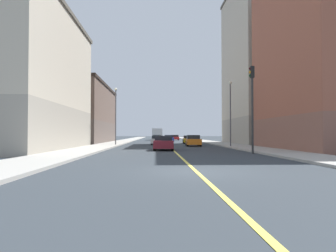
{
  "coord_description": "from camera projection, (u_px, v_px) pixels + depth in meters",
  "views": [
    {
      "loc": [
        -1.64,
        -12.62,
        1.52
      ],
      "look_at": [
        0.56,
        43.3,
        2.94
      ],
      "focal_mm": 33.34,
      "sensor_mm": 36.0,
      "label": 1
    }
  ],
  "objects": [
    {
      "name": "lane_center_stripe",
      "position": [
        164.0,
        142.0,
        61.58
      ],
      "size": [
        0.16,
        154.0,
        0.01
      ],
      "primitive_type": "cube",
      "color": "#E5D14C",
      "rests_on": "ground"
    },
    {
      "name": "car_silver",
      "position": [
        157.0,
        140.0,
        44.08
      ],
      "size": [
        1.82,
        4.01,
        1.3
      ],
      "color": "silver",
      "rests_on": "ground"
    },
    {
      "name": "car_red",
      "position": [
        175.0,
        138.0,
        76.3
      ],
      "size": [
        1.97,
        3.94,
        1.28
      ],
      "color": "red",
      "rests_on": "ground"
    },
    {
      "name": "building_left_near",
      "position": [
        327.0,
        53.0,
        29.6
      ],
      "size": [
        9.95,
        15.92,
        18.47
      ],
      "color": "brown",
      "rests_on": "ground"
    },
    {
      "name": "building_right_corner",
      "position": [
        18.0,
        80.0,
        29.55
      ],
      "size": [
        9.95,
        19.57,
        13.36
      ],
      "color": "#9D9688",
      "rests_on": "ground"
    },
    {
      "name": "street_lamp_left_near",
      "position": [
        230.0,
        107.0,
        35.38
      ],
      "size": [
        0.36,
        0.36,
        7.4
      ],
      "color": "#4C4C51",
      "rests_on": "ground"
    },
    {
      "name": "car_maroon",
      "position": [
        163.0,
        143.0,
        29.18
      ],
      "size": [
        1.92,
        4.19,
        1.34
      ],
      "color": "maroon",
      "rests_on": "ground"
    },
    {
      "name": "building_right_midblock",
      "position": [
        78.0,
        114.0,
        52.55
      ],
      "size": [
        9.95,
        22.59,
        9.72
      ],
      "color": "brown",
      "rests_on": "ground"
    },
    {
      "name": "car_teal",
      "position": [
        157.0,
        138.0,
        68.45
      ],
      "size": [
        1.96,
        4.52,
        1.3
      ],
      "color": "#196670",
      "rests_on": "ground"
    },
    {
      "name": "traffic_light_left_near",
      "position": [
        252.0,
        98.0,
        24.11
      ],
      "size": [
        0.4,
        0.32,
        6.78
      ],
      "color": "#2D2D2D",
      "rests_on": "ground"
    },
    {
      "name": "sidewalk_right",
      "position": [
        123.0,
        141.0,
        61.26
      ],
      "size": [
        3.62,
        168.0,
        0.15
      ],
      "primitive_type": "cube",
      "color": "#9E9B93",
      "rests_on": "ground"
    },
    {
      "name": "car_orange",
      "position": [
        193.0,
        141.0,
        39.07
      ],
      "size": [
        1.93,
        4.5,
        1.39
      ],
      "color": "orange",
      "rests_on": "ground"
    },
    {
      "name": "street_lamp_right_near",
      "position": [
        116.0,
        110.0,
        40.44
      ],
      "size": [
        0.36,
        0.36,
        7.37
      ],
      "color": "#4C4C51",
      "rests_on": "ground"
    },
    {
      "name": "building_left_mid",
      "position": [
        265.0,
        65.0,
        46.74
      ],
      "size": [
        9.95,
        16.04,
        23.77
      ],
      "color": "#9D9688",
      "rests_on": "ground"
    },
    {
      "name": "box_truck",
      "position": [
        157.0,
        134.0,
        76.64
      ],
      "size": [
        2.53,
        7.58,
        2.82
      ],
      "color": "beige",
      "rests_on": "ground"
    },
    {
      "name": "ground_plane",
      "position": [
        196.0,
        171.0,
        12.63
      ],
      "size": [
        400.0,
        400.0,
        0.0
      ],
      "primitive_type": "plane",
      "color": "#2D343A",
      "rests_on": "ground"
    },
    {
      "name": "car_yellow",
      "position": [
        189.0,
        140.0,
        49.31
      ],
      "size": [
        2.02,
        4.15,
        1.26
      ],
      "color": "gold",
      "rests_on": "ground"
    },
    {
      "name": "car_blue",
      "position": [
        169.0,
        138.0,
        60.99
      ],
      "size": [
        1.92,
        4.41,
        1.32
      ],
      "color": "#23389E",
      "rests_on": "ground"
    },
    {
      "name": "sidewalk_left",
      "position": [
        204.0,
        141.0,
        61.89
      ],
      "size": [
        3.62,
        168.0,
        0.15
      ],
      "primitive_type": "cube",
      "color": "#9E9B93",
      "rests_on": "ground"
    }
  ]
}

